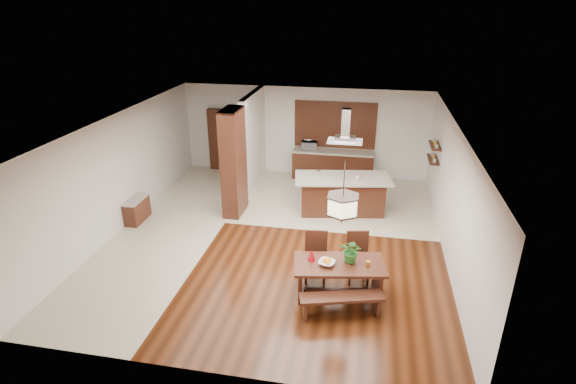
% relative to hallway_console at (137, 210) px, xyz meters
% --- Properties ---
extents(room_shell, '(9.00, 9.04, 2.92)m').
position_rel_hallway_console_xyz_m(room_shell, '(3.81, -0.20, 1.75)').
color(room_shell, '#351709').
rests_on(room_shell, ground).
extents(tile_hallway, '(2.50, 9.00, 0.01)m').
position_rel_hallway_console_xyz_m(tile_hallway, '(1.06, -0.20, -0.31)').
color(tile_hallway, beige).
rests_on(tile_hallway, ground).
extents(tile_kitchen, '(5.50, 4.00, 0.01)m').
position_rel_hallway_console_xyz_m(tile_kitchen, '(5.06, 2.30, -0.31)').
color(tile_kitchen, beige).
rests_on(tile_kitchen, ground).
extents(soffit_band, '(8.00, 9.00, 0.02)m').
position_rel_hallway_console_xyz_m(soffit_band, '(3.81, -0.20, 2.57)').
color(soffit_band, '#39210E').
rests_on(soffit_band, room_shell).
extents(partition_pier, '(0.45, 1.00, 2.90)m').
position_rel_hallway_console_xyz_m(partition_pier, '(2.41, 1.00, 1.14)').
color(partition_pier, black).
rests_on(partition_pier, ground).
extents(partition_stub, '(0.18, 2.40, 2.90)m').
position_rel_hallway_console_xyz_m(partition_stub, '(2.41, 3.10, 1.14)').
color(partition_stub, silver).
rests_on(partition_stub, ground).
extents(hallway_console, '(0.37, 0.88, 0.63)m').
position_rel_hallway_console_xyz_m(hallway_console, '(0.00, 0.00, 0.00)').
color(hallway_console, black).
rests_on(hallway_console, ground).
extents(hallway_doorway, '(1.10, 0.20, 2.10)m').
position_rel_hallway_console_xyz_m(hallway_doorway, '(1.11, 4.20, 0.74)').
color(hallway_doorway, black).
rests_on(hallway_doorway, ground).
extents(rear_counter, '(2.60, 0.62, 0.95)m').
position_rel_hallway_console_xyz_m(rear_counter, '(4.81, 4.00, 0.16)').
color(rear_counter, black).
rests_on(rear_counter, ground).
extents(kitchen_window, '(2.60, 0.08, 1.50)m').
position_rel_hallway_console_xyz_m(kitchen_window, '(4.81, 4.26, 1.44)').
color(kitchen_window, '#9A622E').
rests_on(kitchen_window, room_shell).
extents(shelf_lower, '(0.26, 0.90, 0.04)m').
position_rel_hallway_console_xyz_m(shelf_lower, '(7.68, 2.40, 1.08)').
color(shelf_lower, black).
rests_on(shelf_lower, room_shell).
extents(shelf_upper, '(0.26, 0.90, 0.04)m').
position_rel_hallway_console_xyz_m(shelf_upper, '(7.68, 2.40, 1.49)').
color(shelf_upper, black).
rests_on(shelf_upper, room_shell).
extents(dining_table, '(1.88, 1.16, 0.73)m').
position_rel_hallway_console_xyz_m(dining_table, '(5.52, -2.28, 0.22)').
color(dining_table, black).
rests_on(dining_table, ground).
extents(dining_bench, '(1.59, 0.74, 0.44)m').
position_rel_hallway_console_xyz_m(dining_bench, '(5.63, -2.90, -0.10)').
color(dining_bench, black).
rests_on(dining_bench, ground).
extents(dining_chair_left, '(0.51, 0.51, 1.05)m').
position_rel_hallway_console_xyz_m(dining_chair_left, '(5.00, -1.82, 0.21)').
color(dining_chair_left, black).
rests_on(dining_chair_left, ground).
extents(dining_chair_right, '(0.55, 0.55, 1.05)m').
position_rel_hallway_console_xyz_m(dining_chair_right, '(5.87, -1.67, 0.21)').
color(dining_chair_right, black).
rests_on(dining_chair_right, ground).
extents(pendant_lantern, '(0.64, 0.64, 1.31)m').
position_rel_hallway_console_xyz_m(pendant_lantern, '(5.52, -2.28, 1.93)').
color(pendant_lantern, '#FBE5C0').
rests_on(pendant_lantern, room_shell).
extents(foliage_plant, '(0.54, 0.51, 0.49)m').
position_rel_hallway_console_xyz_m(foliage_plant, '(5.74, -2.18, 0.66)').
color(foliage_plant, '#276923').
rests_on(foliage_plant, dining_table).
extents(fruit_bowl, '(0.39, 0.39, 0.08)m').
position_rel_hallway_console_xyz_m(fruit_bowl, '(5.28, -2.37, 0.46)').
color(fruit_bowl, '#B8ACA1').
rests_on(fruit_bowl, dining_table).
extents(napkin_cone, '(0.16, 0.16, 0.24)m').
position_rel_hallway_console_xyz_m(napkin_cone, '(4.97, -2.26, 0.54)').
color(napkin_cone, '#9D0B11').
rests_on(napkin_cone, dining_table).
extents(gold_ornament, '(0.08, 0.08, 0.11)m').
position_rel_hallway_console_xyz_m(gold_ornament, '(6.06, -2.27, 0.47)').
color(gold_ornament, gold).
rests_on(gold_ornament, dining_table).
extents(kitchen_island, '(2.71, 1.52, 1.06)m').
position_rel_hallway_console_xyz_m(kitchen_island, '(5.30, 1.53, 0.23)').
color(kitchen_island, black).
rests_on(kitchen_island, ground).
extents(range_hood, '(0.90, 0.55, 0.87)m').
position_rel_hallway_console_xyz_m(range_hood, '(5.30, 1.54, 2.15)').
color(range_hood, silver).
rests_on(range_hood, room_shell).
extents(island_cup, '(0.14, 0.14, 0.09)m').
position_rel_hallway_console_xyz_m(island_cup, '(5.68, 1.42, 0.79)').
color(island_cup, white).
rests_on(island_cup, kitchen_island).
extents(microwave, '(0.52, 0.38, 0.27)m').
position_rel_hallway_console_xyz_m(microwave, '(4.02, 4.03, 0.77)').
color(microwave, '#B0B2B8').
rests_on(microwave, rear_counter).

